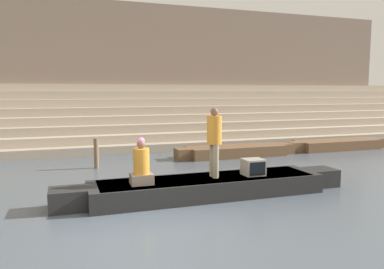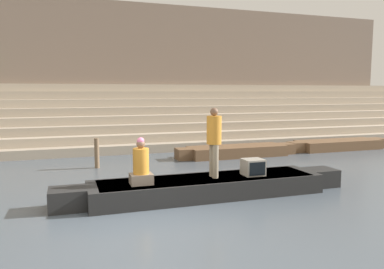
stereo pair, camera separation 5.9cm
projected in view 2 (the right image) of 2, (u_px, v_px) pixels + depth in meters
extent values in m
plane|color=#4C5660|center=(140.00, 219.00, 7.33)|extent=(120.00, 120.00, 0.00)
cube|color=tan|center=(99.00, 144.00, 16.58)|extent=(36.00, 4.52, 0.36)
cube|color=#B2A28D|center=(98.00, 135.00, 16.81)|extent=(36.00, 3.96, 0.36)
cube|color=tan|center=(97.00, 127.00, 17.03)|extent=(36.00, 3.39, 0.36)
cube|color=#B2A28D|center=(96.00, 119.00, 17.26)|extent=(36.00, 2.83, 0.36)
cube|color=tan|center=(96.00, 111.00, 17.48)|extent=(36.00, 2.26, 0.36)
cube|color=#B2A28D|center=(95.00, 103.00, 17.71)|extent=(36.00, 1.70, 0.36)
cube|color=tan|center=(94.00, 95.00, 17.93)|extent=(36.00, 1.13, 0.36)
cube|color=#B2A28D|center=(94.00, 88.00, 18.16)|extent=(36.00, 0.57, 0.36)
cube|color=#7F6B5B|center=(92.00, 72.00, 18.90)|extent=(34.20, 1.20, 6.93)
cube|color=#4C4037|center=(95.00, 135.00, 18.68)|extent=(34.20, 0.12, 0.60)
cube|color=black|center=(208.00, 187.00, 8.91)|extent=(5.57, 1.27, 0.45)
cube|color=beige|center=(208.00, 179.00, 8.88)|extent=(5.13, 1.17, 0.05)
cube|color=black|center=(320.00, 177.00, 9.91)|extent=(0.78, 0.70, 0.45)
cube|color=black|center=(68.00, 199.00, 7.91)|extent=(0.78, 0.70, 0.45)
cylinder|color=olive|center=(166.00, 178.00, 9.32)|extent=(2.58, 0.04, 0.04)
cylinder|color=gray|center=(212.00, 160.00, 8.98)|extent=(0.15, 0.15, 0.80)
cylinder|color=gray|center=(215.00, 161.00, 8.80)|extent=(0.15, 0.15, 0.80)
cylinder|color=orange|center=(214.00, 130.00, 8.81)|extent=(0.35, 0.35, 0.67)
sphere|color=brown|center=(214.00, 112.00, 8.76)|extent=(0.19, 0.19, 0.19)
cube|color=#756656|center=(141.00, 179.00, 8.24)|extent=(0.49, 0.39, 0.23)
cylinder|color=orange|center=(141.00, 161.00, 8.20)|extent=(0.35, 0.35, 0.57)
sphere|color=brown|center=(141.00, 144.00, 8.16)|extent=(0.19, 0.19, 0.19)
sphere|color=pink|center=(141.00, 141.00, 8.15)|extent=(0.16, 0.16, 0.16)
cube|color=#9E998E|center=(253.00, 167.00, 9.12)|extent=(0.49, 0.44, 0.40)
cube|color=black|center=(257.00, 169.00, 8.91)|extent=(0.41, 0.02, 0.32)
cube|color=brown|center=(237.00, 151.00, 14.40)|extent=(3.78, 1.18, 0.40)
cube|color=beige|center=(237.00, 147.00, 14.38)|extent=(3.48, 1.08, 0.05)
cube|color=brown|center=(286.00, 148.00, 15.08)|extent=(0.53, 0.65, 0.40)
cube|color=brown|center=(184.00, 154.00, 13.72)|extent=(0.53, 0.65, 0.40)
cube|color=brown|center=(338.00, 145.00, 16.12)|extent=(3.74, 1.18, 0.40)
cube|color=beige|center=(338.00, 141.00, 16.10)|extent=(3.44, 1.08, 0.05)
cube|color=brown|center=(377.00, 143.00, 16.79)|extent=(0.52, 0.65, 0.40)
cube|color=brown|center=(296.00, 147.00, 15.45)|extent=(0.52, 0.65, 0.40)
cylinder|color=brown|center=(97.00, 153.00, 12.16)|extent=(0.15, 0.15, 0.98)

